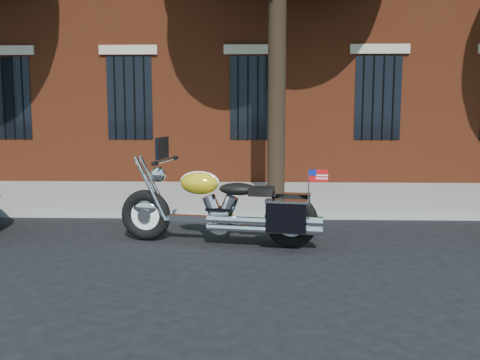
{
  "coord_description": "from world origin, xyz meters",
  "views": [
    {
      "loc": [
        0.13,
        -8.0,
        1.93
      ],
      "look_at": [
        -0.17,
        0.8,
        0.76
      ],
      "focal_mm": 40.0,
      "sensor_mm": 36.0,
      "label": 1
    }
  ],
  "objects": [
    {
      "name": "ground",
      "position": [
        0.0,
        0.0,
        0.0
      ],
      "size": [
        120.0,
        120.0,
        0.0
      ],
      "primitive_type": "plane",
      "color": "black",
      "rests_on": "ground"
    },
    {
      "name": "motorcycle",
      "position": [
        -0.31,
        -0.52,
        0.52
      ],
      "size": [
        2.95,
        1.17,
        1.53
      ],
      "rotation": [
        0.0,
        0.0,
        -0.17
      ],
      "color": "black",
      "rests_on": "ground"
    },
    {
      "name": "curb",
      "position": [
        0.0,
        1.38,
        0.07
      ],
      "size": [
        40.0,
        0.16,
        0.15
      ],
      "primitive_type": "cube",
      "color": "gray",
      "rests_on": "ground"
    },
    {
      "name": "sidewalk",
      "position": [
        0.0,
        3.26,
        0.07
      ],
      "size": [
        40.0,
        3.6,
        0.15
      ],
      "primitive_type": "cube",
      "color": "gray",
      "rests_on": "ground"
    }
  ]
}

